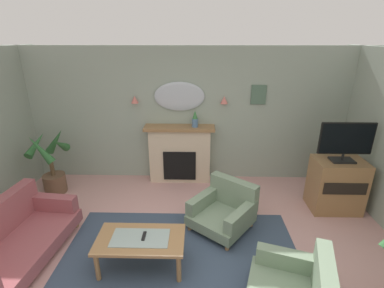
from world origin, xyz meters
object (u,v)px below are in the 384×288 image
at_px(framed_picture, 259,95).
at_px(tv_flatscreen, 346,141).
at_px(wall_sconce_right, 224,100).
at_px(tv_cabinet, 336,185).
at_px(armchair_near_fireplace, 225,209).
at_px(potted_plant_corner_palm, 52,165).
at_px(mantel_vase_centre, 195,119).
at_px(coffee_table, 141,242).
at_px(fireplace, 180,154).
at_px(wall_mirror, 179,96).
at_px(floral_couch, 10,241).
at_px(wall_sconce_left, 135,99).
at_px(tv_remote, 144,236).

relative_size(framed_picture, tv_flatscreen, 0.43).
height_order(wall_sconce_right, tv_cabinet, wall_sconce_right).
height_order(armchair_near_fireplace, potted_plant_corner_palm, potted_plant_corner_palm).
distance_m(mantel_vase_centre, coffee_table, 2.58).
distance_m(fireplace, tv_cabinet, 2.86).
bearing_deg(wall_mirror, mantel_vase_centre, -29.54).
relative_size(mantel_vase_centre, wall_sconce_right, 2.32).
bearing_deg(fireplace, tv_flatscreen, -19.91).
bearing_deg(floral_couch, framed_picture, 34.51).
relative_size(fireplace, wall_sconce_left, 9.71).
xyz_separation_m(framed_picture, potted_plant_corner_palm, (-3.84, -0.67, -1.20)).
distance_m(coffee_table, potted_plant_corner_palm, 2.71).
relative_size(coffee_table, tv_cabinet, 1.22).
bearing_deg(tv_remote, coffee_table, -153.33).
bearing_deg(coffee_table, tv_flatscreen, 24.31).
distance_m(mantel_vase_centre, floral_couch, 3.41).
relative_size(tv_cabinet, tv_flatscreen, 1.07).
height_order(wall_mirror, coffee_table, wall_mirror).
relative_size(mantel_vase_centre, tv_flatscreen, 0.39).
bearing_deg(framed_picture, tv_flatscreen, -43.38).
bearing_deg(wall_sconce_right, mantel_vase_centre, -167.69).
distance_m(wall_mirror, armchair_near_fireplace, 2.29).
relative_size(wall_sconce_left, coffee_table, 0.13).
bearing_deg(floral_couch, wall_sconce_left, 63.18).
bearing_deg(tv_remote, framed_picture, 53.96).
height_order(wall_sconce_right, tv_remote, wall_sconce_right).
xyz_separation_m(coffee_table, armchair_near_fireplace, (1.13, 0.86, -0.08)).
bearing_deg(framed_picture, tv_cabinet, -42.84).
bearing_deg(mantel_vase_centre, potted_plant_corner_palm, -169.40).
bearing_deg(potted_plant_corner_palm, wall_sconce_left, 22.38).
distance_m(tv_remote, floral_couch, 1.76).
relative_size(armchair_near_fireplace, potted_plant_corner_palm, 0.92).
height_order(wall_sconce_left, potted_plant_corner_palm, wall_sconce_left).
bearing_deg(tv_flatscreen, wall_mirror, 157.47).
distance_m(fireplace, mantel_vase_centre, 0.80).
relative_size(wall_sconce_right, tv_cabinet, 0.16).
bearing_deg(fireplace, potted_plant_corner_palm, -167.42).
distance_m(wall_mirror, tv_cabinet, 3.17).
relative_size(wall_sconce_left, tv_remote, 0.88).
bearing_deg(mantel_vase_centre, armchair_near_fireplace, -71.65).
relative_size(wall_mirror, framed_picture, 2.67).
distance_m(wall_mirror, wall_sconce_left, 0.85).
relative_size(fireplace, wall_mirror, 1.42).
xyz_separation_m(armchair_near_fireplace, potted_plant_corner_palm, (-3.12, 0.96, 0.24)).
height_order(mantel_vase_centre, floral_couch, mantel_vase_centre).
relative_size(armchair_near_fireplace, tv_cabinet, 1.27).
relative_size(armchair_near_fireplace, tv_flatscreen, 1.36).
bearing_deg(tv_remote, floral_couch, 178.93).
bearing_deg(tv_flatscreen, mantel_vase_centre, 158.41).
relative_size(wall_mirror, armchair_near_fireplace, 0.84).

